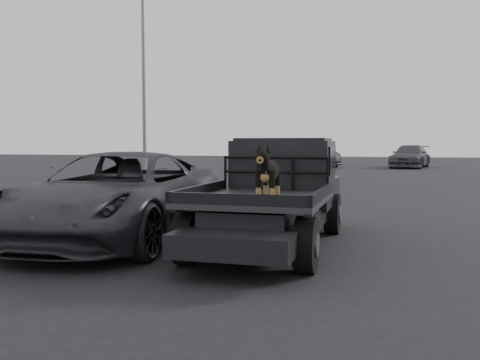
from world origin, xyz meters
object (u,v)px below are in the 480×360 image
(dog, at_px, (268,176))
(distant_car_b, at_px, (410,156))
(parked_suv, at_px, (119,196))
(floodlight_near, at_px, (143,33))
(distant_car_a, at_px, (321,156))
(flatbed_ute, at_px, (272,219))

(dog, height_order, distant_car_b, dog)
(distant_car_b, bearing_deg, dog, -84.23)
(parked_suv, distance_m, floodlight_near, 19.40)
(parked_suv, bearing_deg, distant_car_b, 75.47)
(parked_suv, height_order, distant_car_a, distant_car_a)
(flatbed_ute, relative_size, dog, 7.30)
(dog, bearing_deg, floodlight_near, 120.27)
(floodlight_near, bearing_deg, distant_car_b, 45.22)
(flatbed_ute, xyz_separation_m, distant_car_a, (-3.01, 29.75, 0.32))
(flatbed_ute, xyz_separation_m, floodlight_near, (-10.36, 16.50, 6.82))
(parked_suv, xyz_separation_m, floodlight_near, (-7.60, 16.62, 6.50))
(parked_suv, relative_size, distant_car_a, 1.18)
(dog, distance_m, parked_suv, 3.60)
(distant_car_a, xyz_separation_m, floodlight_near, (-7.34, -13.25, 6.50))
(dog, distance_m, floodlight_near, 22.08)
(parked_suv, height_order, floodlight_near, floodlight_near)
(dog, bearing_deg, distant_car_b, 85.09)
(distant_car_b, distance_m, floodlight_near, 20.17)
(flatbed_ute, bearing_deg, parked_suv, -177.45)
(flatbed_ute, xyz_separation_m, distant_car_b, (3.09, 30.05, 0.32))
(dog, height_order, distant_car_a, dog)
(distant_car_a, bearing_deg, floodlight_near, -141.39)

